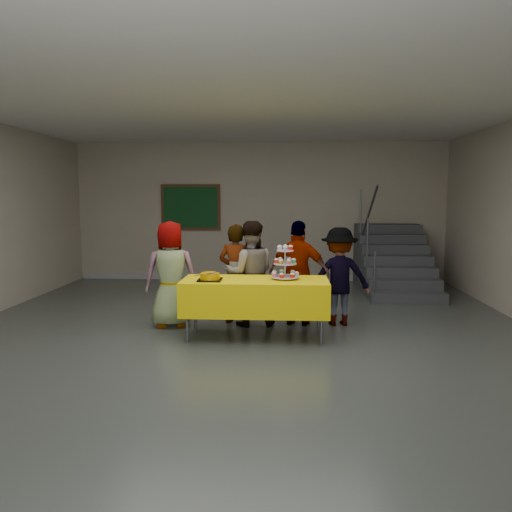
{
  "coord_description": "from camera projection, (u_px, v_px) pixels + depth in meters",
  "views": [
    {
      "loc": [
        0.54,
        -5.88,
        1.83
      ],
      "look_at": [
        0.17,
        0.66,
        1.05
      ],
      "focal_mm": 35.0,
      "sensor_mm": 36.0,
      "label": 1
    }
  ],
  "objects": [
    {
      "name": "schoolchild_a",
      "position": [
        171.0,
        274.0,
        7.01
      ],
      "size": [
        0.81,
        0.61,
        1.5
      ],
      "primitive_type": "imported",
      "rotation": [
        0.0,
        0.0,
        3.34
      ],
      "color": "slate",
      "rests_on": "ground"
    },
    {
      "name": "bear_cake",
      "position": [
        210.0,
        276.0,
        6.34
      ],
      "size": [
        0.32,
        0.36,
        0.12
      ],
      "color": "black",
      "rests_on": "bake_table"
    },
    {
      "name": "staircase",
      "position": [
        392.0,
        264.0,
        9.96
      ],
      "size": [
        1.3,
        2.4,
        2.04
      ],
      "color": "#424447",
      "rests_on": "ground"
    },
    {
      "name": "bake_table",
      "position": [
        255.0,
        296.0,
        6.46
      ],
      "size": [
        1.88,
        0.78,
        0.77
      ],
      "color": "#595960",
      "rests_on": "ground"
    },
    {
      "name": "noticeboard",
      "position": [
        191.0,
        207.0,
        10.89
      ],
      "size": [
        1.3,
        0.05,
        1.0
      ],
      "color": "#472B16",
      "rests_on": "ground"
    },
    {
      "name": "schoolchild_b",
      "position": [
        236.0,
        274.0,
        7.19
      ],
      "size": [
        0.6,
        0.48,
        1.44
      ],
      "primitive_type": "imported",
      "rotation": [
        0.0,
        0.0,
        2.85
      ],
      "color": "#5C5C65",
      "rests_on": "ground"
    },
    {
      "name": "room_shell",
      "position": [
        238.0,
        171.0,
        5.84
      ],
      "size": [
        10.0,
        10.04,
        3.02
      ],
      "color": "#4C514C",
      "rests_on": "ground"
    },
    {
      "name": "schoolchild_e",
      "position": [
        339.0,
        276.0,
        7.11
      ],
      "size": [
        0.95,
        0.6,
        1.4
      ],
      "primitive_type": "imported",
      "rotation": [
        0.0,
        0.0,
        3.24
      ],
      "color": "slate",
      "rests_on": "ground"
    },
    {
      "name": "schoolchild_c",
      "position": [
        250.0,
        273.0,
        7.07
      ],
      "size": [
        0.79,
        0.65,
        1.5
      ],
      "primitive_type": "imported",
      "rotation": [
        0.0,
        0.0,
        3.26
      ],
      "color": "slate",
      "rests_on": "ground"
    },
    {
      "name": "schoolchild_d",
      "position": [
        299.0,
        273.0,
        7.09
      ],
      "size": [
        0.94,
        0.56,
        1.5
      ],
      "primitive_type": "imported",
      "rotation": [
        0.0,
        0.0,
        2.91
      ],
      "color": "slate",
      "rests_on": "ground"
    },
    {
      "name": "cupcake_stand",
      "position": [
        285.0,
        266.0,
        6.44
      ],
      "size": [
        0.38,
        0.38,
        0.44
      ],
      "color": "silver",
      "rests_on": "bake_table"
    }
  ]
}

